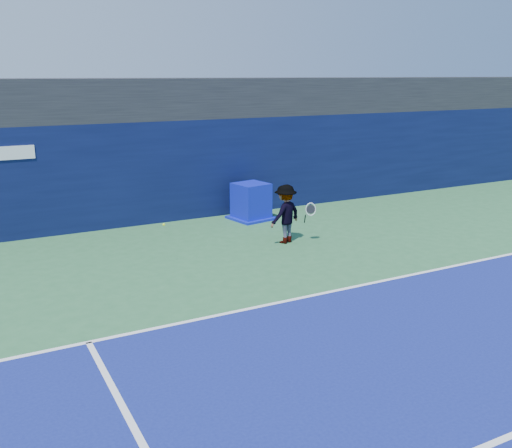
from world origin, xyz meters
name	(u,v)px	position (x,y,z in m)	size (l,w,h in m)	color
ground	(445,352)	(0.00, 0.00, 0.00)	(80.00, 80.00, 0.00)	#2E663A
baseline	(336,291)	(0.00, 3.00, 0.01)	(24.00, 0.10, 0.01)	white
stadium_band	(183,97)	(0.00, 11.50, 3.60)	(36.00, 3.00, 1.20)	black
back_wall_assembly	(197,168)	(0.00, 10.50, 1.50)	(36.00, 1.03, 3.00)	#091036
equipment_cart	(251,203)	(1.22, 9.17, 0.51)	(1.35, 1.35, 1.11)	#0C13AA
tennis_player	(285,214)	(0.86, 6.51, 0.78)	(1.30, 0.87, 1.55)	silver
tennis_ball	(164,225)	(-2.58, 6.15, 1.00)	(0.06, 0.06, 0.06)	#C8F11A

